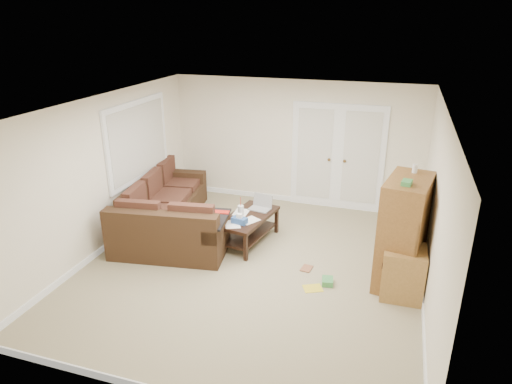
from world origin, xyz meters
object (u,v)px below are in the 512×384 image
(tv_armoire, at_px, (403,232))
(sectional_sofa, at_px, (167,216))
(coffee_table, at_px, (249,227))
(side_cabinet, at_px, (403,268))

(tv_armoire, bearing_deg, sectional_sofa, -175.20)
(coffee_table, relative_size, tv_armoire, 0.77)
(coffee_table, bearing_deg, tv_armoire, -2.07)
(sectional_sofa, relative_size, coffee_table, 2.19)
(tv_armoire, height_order, side_cabinet, tv_armoire)
(sectional_sofa, height_order, coffee_table, sectional_sofa)
(coffee_table, distance_m, side_cabinet, 2.65)
(sectional_sofa, xyz_separation_m, side_cabinet, (3.97, -0.72, 0.09))
(coffee_table, xyz_separation_m, side_cabinet, (2.51, -0.86, 0.15))
(tv_armoire, distance_m, side_cabinet, 0.51)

